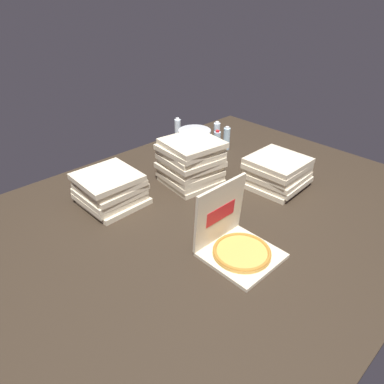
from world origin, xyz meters
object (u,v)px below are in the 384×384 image
(open_pizza_box, at_px, (236,242))
(water_bottle_1, at_px, (178,129))
(pizza_stack_right_mid, at_px, (110,189))
(water_bottle_4, at_px, (194,148))
(pizza_stack_right_far, at_px, (191,162))
(water_bottle_3, at_px, (217,133))
(water_bottle_2, at_px, (217,142))
(pizza_stack_right_near, at_px, (277,172))
(water_bottle_0, at_px, (227,139))
(water_bottle_5, at_px, (180,146))
(ice_bucket, at_px, (195,138))

(open_pizza_box, relative_size, water_bottle_1, 1.86)
(pizza_stack_right_mid, distance_m, water_bottle_4, 0.91)
(pizza_stack_right_far, xyz_separation_m, water_bottle_3, (0.69, 0.37, -0.07))
(water_bottle_2, xyz_separation_m, water_bottle_3, (0.16, 0.15, 0.00))
(open_pizza_box, relative_size, water_bottle_4, 1.86)
(water_bottle_4, bearing_deg, pizza_stack_right_far, -137.65)
(pizza_stack_right_near, distance_m, pizza_stack_right_far, 0.64)
(water_bottle_3, bearing_deg, pizza_stack_right_far, -151.65)
(water_bottle_0, height_order, water_bottle_5, same)
(pizza_stack_right_mid, relative_size, water_bottle_1, 1.94)
(pizza_stack_right_far, distance_m, water_bottle_2, 0.58)
(open_pizza_box, height_order, pizza_stack_right_near, open_pizza_box)
(pizza_stack_right_far, xyz_separation_m, water_bottle_2, (0.53, 0.22, -0.07))
(pizza_stack_right_mid, distance_m, water_bottle_3, 1.31)
(water_bottle_1, height_order, water_bottle_2, same)
(pizza_stack_right_mid, bearing_deg, pizza_stack_right_near, -32.15)
(pizza_stack_right_mid, height_order, water_bottle_3, pizza_stack_right_mid)
(pizza_stack_right_near, distance_m, water_bottle_1, 1.19)
(water_bottle_3, bearing_deg, pizza_stack_right_mid, -170.70)
(pizza_stack_right_mid, relative_size, water_bottle_3, 1.94)
(pizza_stack_right_mid, xyz_separation_m, water_bottle_4, (0.90, 0.11, -0.01))
(ice_bucket, distance_m, water_bottle_5, 0.25)
(pizza_stack_right_near, xyz_separation_m, water_bottle_1, (0.07, 1.18, -0.01))
(open_pizza_box, bearing_deg, water_bottle_5, 61.66)
(pizza_stack_right_mid, bearing_deg, water_bottle_1, 26.27)
(ice_bucket, bearing_deg, pizza_stack_right_near, -94.09)
(pizza_stack_right_mid, xyz_separation_m, water_bottle_3, (1.29, 0.21, -0.01))
(pizza_stack_right_far, distance_m, ice_bucket, 0.68)
(water_bottle_0, distance_m, water_bottle_4, 0.36)
(water_bottle_1, height_order, water_bottle_5, same)
(water_bottle_3, xyz_separation_m, water_bottle_4, (-0.39, -0.10, 0.00))
(pizza_stack_right_near, bearing_deg, ice_bucket, 85.91)
(ice_bucket, relative_size, water_bottle_4, 1.40)
(pizza_stack_right_near, xyz_separation_m, water_bottle_4, (-0.12, 0.76, -0.01))
(pizza_stack_right_mid, distance_m, water_bottle_1, 1.22)
(ice_bucket, xyz_separation_m, water_bottle_1, (0.00, 0.24, 0.02))
(water_bottle_3, bearing_deg, ice_bucket, 155.19)
(open_pizza_box, relative_size, water_bottle_3, 1.86)
(open_pizza_box, distance_m, water_bottle_3, 1.56)
(pizza_stack_right_near, distance_m, ice_bucket, 0.95)
(water_bottle_0, bearing_deg, water_bottle_4, 171.86)
(water_bottle_2, bearing_deg, water_bottle_0, 0.33)
(open_pizza_box, distance_m, water_bottle_2, 1.35)
(pizza_stack_right_far, bearing_deg, open_pizza_box, -116.25)
(water_bottle_0, relative_size, water_bottle_1, 1.00)
(open_pizza_box, relative_size, pizza_stack_right_near, 0.95)
(pizza_stack_right_mid, bearing_deg, water_bottle_4, 7.07)
(pizza_stack_right_near, relative_size, water_bottle_1, 1.96)
(open_pizza_box, distance_m, ice_bucket, 1.51)
(pizza_stack_right_far, bearing_deg, pizza_stack_right_near, -49.05)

